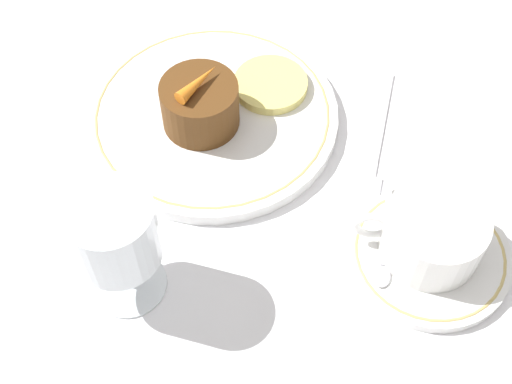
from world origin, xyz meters
TOP-DOWN VIEW (x-y plane):
  - ground_plane at (0.00, 0.00)m, footprint 3.00×3.00m
  - dinner_plate at (0.01, -0.06)m, footprint 0.26×0.26m
  - saucer at (-0.21, 0.08)m, footprint 0.15×0.15m
  - coffee_cup at (-0.21, 0.07)m, footprint 0.12×0.09m
  - spoon at (-0.17, 0.07)m, footprint 0.02×0.12m
  - wine_glass at (0.05, 0.14)m, footprint 0.07×0.07m
  - fork at (-0.16, -0.03)m, footprint 0.04×0.19m
  - dessert_cake at (0.02, -0.05)m, footprint 0.08×0.08m
  - carrot_garnish at (0.02, -0.05)m, footprint 0.04×0.05m
  - pineapple_slice at (-0.05, -0.10)m, footprint 0.08×0.08m

SIDE VIEW (x-z plane):
  - ground_plane at x=0.00m, z-range 0.00..0.00m
  - fork at x=-0.16m, z-range 0.00..0.01m
  - saucer at x=-0.21m, z-range 0.00..0.01m
  - dinner_plate at x=0.01m, z-range 0.00..0.02m
  - spoon at x=-0.17m, z-range 0.01..0.01m
  - pineapple_slice at x=-0.05m, z-range 0.01..0.02m
  - coffee_cup at x=-0.21m, z-range 0.01..0.06m
  - dessert_cake at x=0.02m, z-range 0.01..0.06m
  - carrot_garnish at x=0.02m, z-range 0.06..0.08m
  - wine_glass at x=0.05m, z-range 0.02..0.14m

